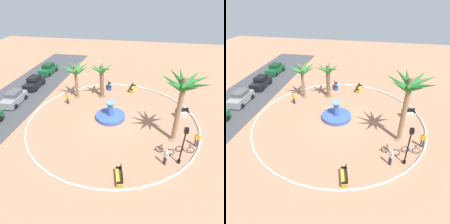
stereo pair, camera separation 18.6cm
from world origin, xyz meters
TOP-DOWN VIEW (x-y plane):
  - ground_plane at (0.00, 0.00)m, footprint 80.00×80.00m
  - plaza_curb at (0.00, 0.00)m, footprint 19.36×19.36m
  - street_asphalt at (0.00, 14.08)m, footprint 48.00×8.00m
  - fountain at (0.34, 0.35)m, footprint 3.46×3.46m
  - palm_tree_near_fountain at (4.60, 5.77)m, footprint 4.26×4.14m
  - palm_tree_by_curb at (5.46, 2.53)m, footprint 3.60×3.43m
  - palm_tree_mid_plaza at (-2.28, -6.64)m, footprint 4.57×4.48m
  - bench_east at (8.16, 2.01)m, footprint 1.67×0.86m
  - bench_west at (-8.28, -2.06)m, footprint 1.67×0.87m
  - bench_north at (7.98, -1.51)m, footprint 1.67×0.79m
  - bench_southeast at (2.29, -7.95)m, footprint 0.92×1.68m
  - lamppost at (-5.49, -6.91)m, footprint 0.32×0.32m
  - bicycle_red_frame at (-4.06, -7.57)m, footprint 0.44×1.72m
  - bicycle_by_lamppost at (-4.55, -5.70)m, footprint 0.49×1.70m
  - person_cyclist_helmet at (-2.97, -8.71)m, footprint 0.30×0.50m
  - person_cyclist_photo at (-5.90, -5.65)m, footprint 0.41×0.39m
  - person_pedestrian_stroll at (2.56, 6.47)m, footprint 0.30×0.50m
  - parked_car_second at (1.44, 13.43)m, footprint 4.08×2.07m
  - parked_car_third at (6.52, 13.37)m, footprint 4.05×2.01m
  - parked_car_rightmost at (12.37, 13.89)m, footprint 4.10×2.11m

SIDE VIEW (x-z plane):
  - ground_plane at x=0.00m, z-range 0.00..0.00m
  - street_asphalt at x=0.00m, z-range 0.00..0.03m
  - plaza_curb at x=0.00m, z-range 0.00..0.20m
  - fountain at x=0.34m, z-range -0.76..1.37m
  - bench_east at x=8.16m, z-range -0.15..0.85m
  - bench_west at x=-8.28m, z-range -0.15..0.85m
  - bench_north at x=7.98m, z-range -0.15..0.85m
  - bench_southeast at x=2.29m, z-range -0.15..0.85m
  - bicycle_red_frame at x=-4.06m, z-range -0.09..0.86m
  - bicycle_by_lamppost at x=-4.55m, z-range -0.09..0.86m
  - parked_car_second at x=1.44m, z-range -0.05..1.61m
  - parked_car_third at x=6.52m, z-range -0.05..1.61m
  - parked_car_rightmost at x=12.37m, z-range -0.05..1.61m
  - person_pedestrian_stroll at x=2.56m, z-range 0.10..1.72m
  - person_cyclist_helmet at x=-2.97m, z-range 0.10..1.73m
  - person_cyclist_photo at x=-5.90m, z-range 0.10..1.78m
  - lamppost at x=-5.49m, z-range 0.34..4.27m
  - palm_tree_by_curb at x=5.46m, z-range 0.90..5.65m
  - palm_tree_near_fountain at x=4.60m, z-range 1.36..6.28m
  - palm_tree_mid_plaza at x=-2.28m, z-range 2.00..8.98m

